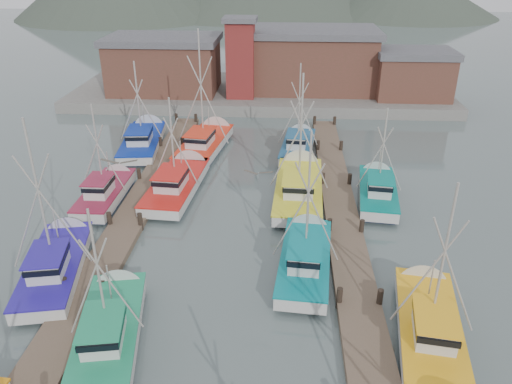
# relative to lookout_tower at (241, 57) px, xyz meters

# --- Properties ---
(ground) EXTENTS (260.00, 260.00, 0.00)m
(ground) POSITION_rel_lookout_tower_xyz_m (2.00, -33.00, -5.55)
(ground) COLOR #556665
(ground) RESTS_ON ground
(dock_left) EXTENTS (2.30, 46.00, 1.50)m
(dock_left) POSITION_rel_lookout_tower_xyz_m (-5.00, -28.96, -5.34)
(dock_left) COLOR brown
(dock_left) RESTS_ON ground
(dock_right) EXTENTS (2.30, 46.00, 1.50)m
(dock_right) POSITION_rel_lookout_tower_xyz_m (9.00, -28.96, -5.34)
(dock_right) COLOR brown
(dock_right) RESTS_ON ground
(quay) EXTENTS (44.00, 16.00, 1.20)m
(quay) POSITION_rel_lookout_tower_xyz_m (2.00, 4.00, -4.95)
(quay) COLOR gray
(quay) RESTS_ON ground
(shed_left) EXTENTS (12.72, 8.48, 6.20)m
(shed_left) POSITION_rel_lookout_tower_xyz_m (-9.00, 2.00, -1.21)
(shed_left) COLOR brown
(shed_left) RESTS_ON quay
(shed_center) EXTENTS (14.84, 9.54, 6.90)m
(shed_center) POSITION_rel_lookout_tower_xyz_m (8.00, 4.00, -0.86)
(shed_center) COLOR brown
(shed_center) RESTS_ON quay
(shed_right) EXTENTS (8.48, 6.36, 5.20)m
(shed_right) POSITION_rel_lookout_tower_xyz_m (19.00, 1.00, -1.71)
(shed_right) COLOR brown
(shed_right) RESTS_ON quay
(lookout_tower) EXTENTS (3.60, 3.60, 8.50)m
(lookout_tower) POSITION_rel_lookout_tower_xyz_m (0.00, 0.00, 0.00)
(lookout_tower) COLOR maroon
(lookout_tower) RESTS_ON quay
(distant_hills) EXTENTS (175.00, 140.00, 42.00)m
(distant_hills) POSITION_rel_lookout_tower_xyz_m (-10.76, 89.59, -5.55)
(distant_hills) COLOR #3D473B
(distant_hills) RESTS_ON ground
(boat_4) EXTENTS (3.99, 8.81, 7.83)m
(boat_4) POSITION_rel_lookout_tower_xyz_m (-2.70, -37.79, -4.87)
(boat_4) COLOR #101A38
(boat_4) RESTS_ON ground
(boat_5) EXTENTS (3.58, 8.78, 9.01)m
(boat_5) POSITION_rel_lookout_tower_xyz_m (6.42, -31.43, -4.87)
(boat_5) COLOR #101A38
(boat_5) RESTS_ON ground
(boat_6) EXTENTS (4.35, 9.19, 9.95)m
(boat_6) POSITION_rel_lookout_tower_xyz_m (-7.32, -32.88, -4.86)
(boat_6) COLOR #101A38
(boat_6) RESTS_ON ground
(boat_7) EXTENTS (3.88, 8.90, 8.84)m
(boat_7) POSITION_rel_lookout_tower_xyz_m (11.96, -36.57, -4.87)
(boat_7) COLOR #101A38
(boat_7) RESTS_ON ground
(boat_8) EXTENTS (3.68, 9.73, 8.16)m
(boat_8) POSITION_rel_lookout_tower_xyz_m (-2.72, -22.14, -4.87)
(boat_8) COLOR #101A38
(boat_8) RESTS_ON ground
(boat_9) EXTENTS (4.11, 10.49, 10.08)m
(boat_9) POSITION_rel_lookout_tower_xyz_m (6.19, -22.25, -4.87)
(boat_9) COLOR #101A38
(boat_9) RESTS_ON ground
(boat_10) EXTENTS (3.20, 7.82, 7.84)m
(boat_10) POSITION_rel_lookout_tower_xyz_m (-7.51, -23.91, -4.87)
(boat_10) COLOR #101A38
(boat_10) RESTS_ON ground
(boat_11) EXTENTS (3.42, 8.33, 7.54)m
(boat_11) POSITION_rel_lookout_tower_xyz_m (11.83, -22.46, -4.87)
(boat_11) COLOR #101A38
(boat_11) RESTS_ON ground
(boat_12) EXTENTS (4.51, 10.16, 11.46)m
(boat_12) POSITION_rel_lookout_tower_xyz_m (-1.94, -13.59, -4.86)
(boat_12) COLOR #101A38
(boat_12) RESTS_ON ground
(boat_13) EXTENTS (3.41, 8.42, 8.61)m
(boat_13) POSITION_rel_lookout_tower_xyz_m (6.27, -13.82, -4.87)
(boat_13) COLOR #101A38
(boat_13) RESTS_ON ground
(boat_14) EXTENTS (4.07, 10.06, 8.77)m
(boat_14) POSITION_rel_lookout_tower_xyz_m (-7.70, -13.29, -4.87)
(boat_14) COLOR #101A38
(boat_14) RESTS_ON ground
(gull_near) EXTENTS (1.54, 0.61, 0.24)m
(gull_near) POSITION_rel_lookout_tower_xyz_m (-1.75, -36.54, 2.81)
(gull_near) COLOR gray
(gull_near) RESTS_ON ground
(gull_far) EXTENTS (1.55, 0.65, 0.24)m
(gull_far) POSITION_rel_lookout_tower_xyz_m (3.76, -31.62, 0.30)
(gull_far) COLOR gray
(gull_far) RESTS_ON ground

